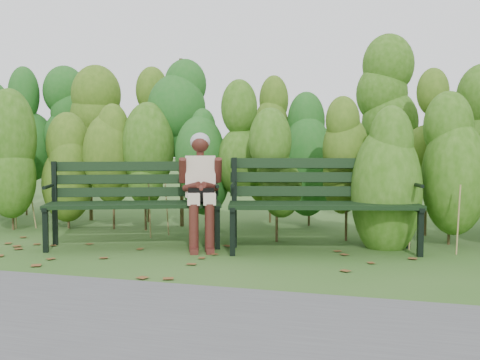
# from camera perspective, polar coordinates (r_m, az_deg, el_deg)

# --- Properties ---
(ground) EXTENTS (80.00, 80.00, 0.00)m
(ground) POSITION_cam_1_polar(r_m,az_deg,el_deg) (5.28, -1.06, -8.37)
(ground) COLOR #285417
(footpath) EXTENTS (60.00, 2.50, 0.01)m
(footpath) POSITION_cam_1_polar(r_m,az_deg,el_deg) (3.32, -12.78, -15.66)
(footpath) COLOR #474749
(footpath) RESTS_ON ground
(hedge_band) EXTENTS (11.04, 1.67, 2.42)m
(hedge_band) POSITION_cam_1_polar(r_m,az_deg,el_deg) (6.97, 3.46, 4.91)
(hedge_band) COLOR #47381E
(hedge_band) RESTS_ON ground
(leaf_litter) EXTENTS (5.92, 2.28, 0.01)m
(leaf_litter) POSITION_cam_1_polar(r_m,az_deg,el_deg) (5.36, -2.85, -8.18)
(leaf_litter) COLOR brown
(leaf_litter) RESTS_ON ground
(bench_left) EXTENTS (1.92, 1.24, 0.92)m
(bench_left) POSITION_cam_1_polar(r_m,az_deg,el_deg) (6.19, -10.62, -1.62)
(bench_left) COLOR black
(bench_left) RESTS_ON ground
(bench_right) EXTENTS (2.02, 1.09, 0.96)m
(bench_right) POSITION_cam_1_polar(r_m,az_deg,el_deg) (5.88, 8.36, -1.61)
(bench_right) COLOR black
(bench_right) RESTS_ON ground
(seated_woman) EXTENTS (0.54, 0.73, 1.23)m
(seated_woman) POSITION_cam_1_polar(r_m,az_deg,el_deg) (5.98, -4.02, -0.15)
(seated_woman) COLOR beige
(seated_woman) RESTS_ON ground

